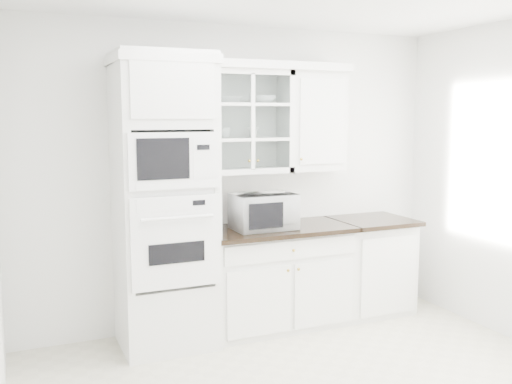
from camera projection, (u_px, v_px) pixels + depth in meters
name	position (u px, v px, depth m)	size (l,w,h in m)	color
room_shell	(305.00, 134.00, 3.95)	(4.00, 3.50, 2.70)	white
oven_column	(165.00, 203.00, 4.63)	(0.76, 0.68, 2.40)	white
base_cabinet_run	(277.00, 276.00, 5.16)	(1.32, 0.67, 0.92)	white
extra_base_cabinet	(370.00, 265.00, 5.55)	(0.72, 0.67, 0.92)	white
upper_cabinet_glass	(245.00, 122.00, 5.00)	(0.80, 0.33, 0.90)	white
upper_cabinet_solid	(313.00, 121.00, 5.27)	(0.55, 0.33, 0.90)	white
crown_molding	(235.00, 65.00, 4.87)	(2.14, 0.38, 0.07)	white
countertop_microwave	(263.00, 211.00, 4.98)	(0.54, 0.45, 0.31)	white
bowl_a	(229.00, 100.00, 4.93)	(0.23, 0.23, 0.06)	white
bowl_b	(263.00, 100.00, 5.03)	(0.22, 0.22, 0.07)	white
cup_a	(224.00, 133.00, 4.95)	(0.12, 0.12, 0.09)	white
cup_b	(253.00, 132.00, 5.04)	(0.11, 0.11, 0.10)	white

